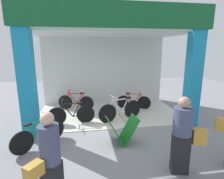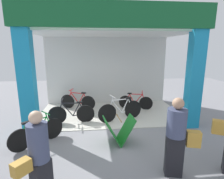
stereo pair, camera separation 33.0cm
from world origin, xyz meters
The scene contains 10 objects.
ground_plane centered at (0.00, 0.00, 0.00)m, with size 19.07×19.07×0.00m, color gray.
shop_facade centered at (0.00, 1.59, 2.04)m, with size 5.74×3.37×3.80m.
bicycle_inside_0 centered at (-1.32, 2.17, 0.34)m, with size 1.48×0.56×0.85m.
bicycle_inside_1 centered at (1.13, 1.92, 0.32)m, with size 1.38×0.51×0.79m.
bicycle_inside_2 centered at (0.31, 0.74, 0.38)m, with size 1.64×0.62×0.94m.
bicycle_inside_3 centered at (-1.42, 0.68, 0.35)m, with size 1.59×0.43×0.87m.
bicycle_parked_0 centered at (-2.17, -0.71, 0.34)m, with size 1.15×1.07×0.84m.
sandwich_board_sign centered at (0.02, -0.84, 0.37)m, with size 0.88×0.65×0.75m.
pedestrian_0 centered at (-1.53, -2.71, 0.84)m, with size 0.55×0.62×1.64m.
pedestrian_2 centered at (0.98, -2.23, 0.86)m, with size 0.71×0.46×1.64m.
Camera 2 is at (-0.63, -5.37, 2.55)m, focal length 29.03 mm.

